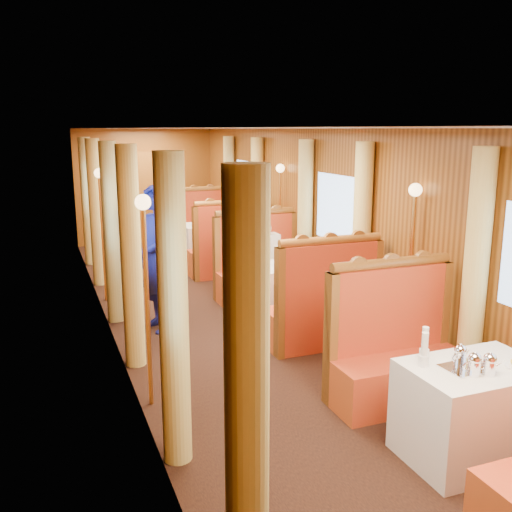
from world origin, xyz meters
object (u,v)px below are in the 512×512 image
banquette_mid_aft (259,271)px  banquette_far_aft (197,232)px  banquette_mid_fwd (322,311)px  banquette_far_fwd (228,252)px  teapot_right (489,367)px  passenger (265,254)px  tea_tray (466,368)px  rose_vase_far (209,215)px  teapot_left (474,367)px  table_mid (287,292)px  teapot_back (460,358)px  rose_vase_mid (290,252)px  banquette_near_aft (396,357)px  table_far (211,244)px  steward (157,259)px  table_near (473,412)px

banquette_mid_aft → banquette_far_aft: (0.00, 3.50, 0.00)m
banquette_mid_fwd → banquette_far_fwd: 3.50m
teapot_right → banquette_far_aft: bearing=107.6°
passenger → banquette_mid_fwd: bearing=-90.0°
tea_tray → rose_vase_far: 7.04m
teapot_left → rose_vase_far: (0.11, 7.15, 0.11)m
table_mid → teapot_back: teapot_back is taller
table_mid → teapot_right: (-0.04, -3.66, 0.44)m
rose_vase_mid → passenger: bearing=92.0°
teapot_left → banquette_far_aft: bearing=97.1°
banquette_near_aft → table_far: banquette_near_aft is taller
table_far → tea_tray: (-0.12, -7.01, 0.38)m
rose_vase_mid → rose_vase_far: same height
teapot_right → steward: size_ratio=0.09×
tea_tray → passenger: bearing=88.4°
teapot_right → rose_vase_mid: 3.64m
table_far → teapot_back: size_ratio=6.76×
table_mid → banquette_mid_aft: banquette_mid_aft is taller
rose_vase_far → steward: steward is taller
banquette_mid_fwd → table_far: banquette_mid_fwd is taller
table_near → rose_vase_far: size_ratio=2.92×
banquette_mid_aft → tea_tray: size_ratio=3.94×
banquette_far_fwd → tea_tray: (-0.12, -6.00, 0.33)m
banquette_far_fwd → passenger: banquette_far_fwd is taller
banquette_far_fwd → passenger: 1.76m
table_far → steward: size_ratio=0.57×
teapot_back → banquette_far_fwd: bearing=78.8°
rose_vase_mid → banquette_near_aft: bearing=-90.6°
table_near → banquette_far_fwd: bearing=90.0°
rose_vase_mid → table_mid: bearing=137.8°
table_far → teapot_back: 6.96m
table_near → steward: bearing=114.1°
teapot_back → table_mid: bearing=78.0°
banquette_mid_aft → teapot_right: (-0.04, -4.67, 0.39)m
banquette_mid_aft → banquette_far_aft: same height
banquette_mid_aft → passenger: size_ratio=1.76×
banquette_near_aft → teapot_back: size_ratio=8.63×
tea_tray → steward: (-1.55, 3.74, 0.16)m
banquette_mid_fwd → steward: steward is taller
banquette_mid_fwd → banquette_far_fwd: (0.00, 3.50, 0.00)m
rose_vase_far → banquette_mid_fwd: bearing=-89.6°
table_far → passenger: (-0.00, -2.74, 0.37)m
banquette_mid_fwd → teapot_back: size_ratio=8.63×
teapot_right → rose_vase_mid: (0.06, 3.64, 0.11)m
table_mid → rose_vase_mid: size_ratio=2.92×
table_mid → passenger: passenger is taller
banquette_far_aft → passenger: bearing=-90.0°
steward → passenger: 1.76m
table_mid → tea_tray: bearing=-91.9°
teapot_back → passenger: size_ratio=0.20×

